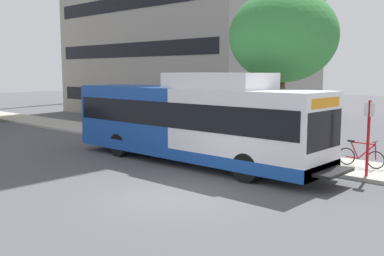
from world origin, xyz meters
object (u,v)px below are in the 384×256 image
at_px(transit_bus, 192,121).
at_px(street_tree_near_stop, 283,36).
at_px(bicycle_parked, 361,156).
at_px(bus_stop_sign_pole, 368,132).

bearing_deg(transit_bus, street_tree_near_stop, -27.49).
distance_m(transit_bus, bicycle_parked, 6.61).
xyz_separation_m(bus_stop_sign_pole, bicycle_parked, (1.35, 0.73, -1.09)).
xyz_separation_m(transit_bus, bus_stop_sign_pole, (1.90, -6.38, -0.05)).
bearing_deg(bicycle_parked, transit_bus, 119.91).
distance_m(bicycle_parked, street_tree_near_stop, 5.96).
distance_m(bus_stop_sign_pole, bicycle_parked, 1.88).
relative_size(bus_stop_sign_pole, bicycle_parked, 1.48).
height_order(bus_stop_sign_pole, street_tree_near_stop, street_tree_near_stop).
xyz_separation_m(bus_stop_sign_pole, street_tree_near_stop, (1.79, 4.46, 3.54)).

